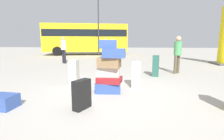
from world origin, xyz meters
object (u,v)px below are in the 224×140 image
(suitcase_cream_white_trunk, at_px, (74,72))
(suitcase_cream_foreground_near, at_px, (136,75))
(person_tourist_with_camera, at_px, (64,48))
(lamp_post, at_px, (98,9))
(person_bearded_onlooker, at_px, (178,51))
(suitcase_black_behind_tower, at_px, (82,94))
(suitcase_tower, at_px, (109,70))
(suitcase_teal_left_side, at_px, (156,66))
(parked_bus, at_px, (86,37))

(suitcase_cream_white_trunk, xyz_separation_m, suitcase_cream_foreground_near, (1.89, -0.14, -0.01))
(person_tourist_with_camera, distance_m, lamp_post, 7.25)
(person_bearded_onlooker, bearing_deg, suitcase_black_behind_tower, 9.60)
(suitcase_tower, bearing_deg, person_tourist_with_camera, 122.38)
(suitcase_black_behind_tower, bearing_deg, suitcase_tower, 96.08)
(suitcase_cream_white_trunk, xyz_separation_m, suitcase_teal_left_side, (2.68, 1.59, 0.02))
(suitcase_teal_left_side, relative_size, person_bearded_onlooker, 0.51)
(suitcase_teal_left_side, height_order, parked_bus, parked_bus)
(suitcase_tower, bearing_deg, lamp_post, 102.49)
(person_tourist_with_camera, bearing_deg, suitcase_cream_foreground_near, -12.70)
(suitcase_cream_foreground_near, bearing_deg, suitcase_tower, -140.23)
(suitcase_tower, relative_size, parked_bus, 0.15)
(suitcase_teal_left_side, distance_m, parked_bus, 12.47)
(suitcase_black_behind_tower, height_order, lamp_post, lamp_post)
(suitcase_teal_left_side, bearing_deg, person_tourist_with_camera, 158.30)
(suitcase_cream_foreground_near, distance_m, person_bearded_onlooker, 3.03)
(suitcase_cream_foreground_near, distance_m, lamp_post, 12.59)
(suitcase_cream_white_trunk, relative_size, suitcase_black_behind_tower, 1.32)
(suitcase_tower, height_order, parked_bus, parked_bus)
(parked_bus, bearing_deg, suitcase_cream_white_trunk, -89.44)
(person_tourist_with_camera, xyz_separation_m, parked_bus, (-0.68, 7.55, 0.85))
(person_tourist_with_camera, distance_m, parked_bus, 7.63)
(suitcase_cream_white_trunk, xyz_separation_m, person_bearded_onlooker, (3.64, 2.27, 0.54))
(suitcase_cream_white_trunk, distance_m, suitcase_black_behind_tower, 2.01)
(suitcase_cream_foreground_near, distance_m, person_tourist_with_camera, 6.73)
(suitcase_tower, relative_size, lamp_post, 0.19)
(suitcase_tower, bearing_deg, parked_bus, 107.94)
(suitcase_cream_foreground_near, relative_size, person_tourist_with_camera, 0.46)
(suitcase_black_behind_tower, relative_size, lamp_post, 0.08)
(person_bearded_onlooker, relative_size, parked_bus, 0.17)
(suitcase_black_behind_tower, bearing_deg, suitcase_cream_white_trunk, 138.52)
(person_tourist_with_camera, bearing_deg, suitcase_tower, -20.26)
(parked_bus, bearing_deg, suitcase_cream_foreground_near, -81.86)
(suitcase_tower, distance_m, suitcase_cream_white_trunk, 1.40)
(suitcase_teal_left_side, height_order, person_bearded_onlooker, person_bearded_onlooker)
(suitcase_cream_foreground_near, relative_size, suitcase_black_behind_tower, 1.30)
(suitcase_cream_foreground_near, distance_m, suitcase_black_behind_tower, 2.02)
(suitcase_cream_white_trunk, relative_size, person_bearded_onlooker, 0.49)
(person_bearded_onlooker, distance_m, person_tourist_with_camera, 6.64)
(suitcase_black_behind_tower, bearing_deg, suitcase_teal_left_side, 86.17)
(parked_bus, bearing_deg, suitcase_tower, -85.35)
(parked_bus, bearing_deg, person_bearded_onlooker, -70.05)
(suitcase_tower, relative_size, suitcase_black_behind_tower, 2.33)
(suitcase_cream_white_trunk, distance_m, parked_bus, 13.01)
(suitcase_black_behind_tower, distance_m, parked_bus, 14.99)
(suitcase_cream_foreground_near, xyz_separation_m, person_bearded_onlooker, (1.76, 2.41, 0.55))
(suitcase_cream_white_trunk, distance_m, suitcase_cream_foreground_near, 1.89)
(person_tourist_with_camera, relative_size, lamp_post, 0.24)
(suitcase_cream_foreground_near, xyz_separation_m, parked_bus, (-4.98, 12.69, 1.46))
(suitcase_cream_white_trunk, bearing_deg, suitcase_cream_foreground_near, -6.59)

